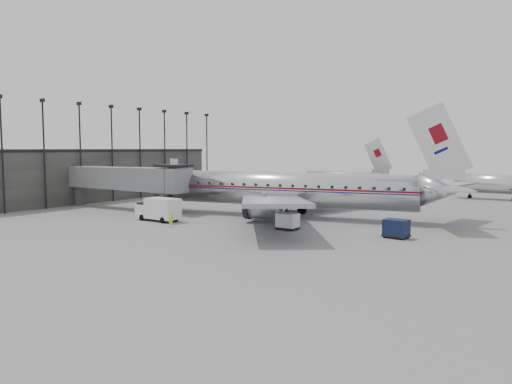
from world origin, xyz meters
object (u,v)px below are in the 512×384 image
(service_van, at_px, (158,209))
(baggage_cart_white, at_px, (288,221))
(airliner, at_px, (284,189))
(ramp_worker, at_px, (171,220))
(baggage_cart_navy, at_px, (396,228))

(service_van, relative_size, baggage_cart_white, 2.62)
(airliner, xyz_separation_m, ramp_worker, (-6.23, -13.57, -2.62))
(baggage_cart_navy, distance_m, ramp_worker, 23.42)
(ramp_worker, bearing_deg, baggage_cart_navy, 4.89)
(baggage_cart_navy, height_order, ramp_worker, baggage_cart_navy)
(service_van, distance_m, baggage_cart_white, 15.94)
(airliner, bearing_deg, baggage_cart_navy, -33.58)
(airliner, height_order, baggage_cart_white, airliner)
(service_van, height_order, baggage_cart_navy, service_van)
(airliner, distance_m, service_van, 15.37)
(airliner, distance_m, baggage_cart_navy, 17.95)
(baggage_cart_white, height_order, ramp_worker, baggage_cart_white)
(service_van, height_order, baggage_cart_white, service_van)
(service_van, distance_m, ramp_worker, 4.86)
(airliner, height_order, service_van, airliner)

